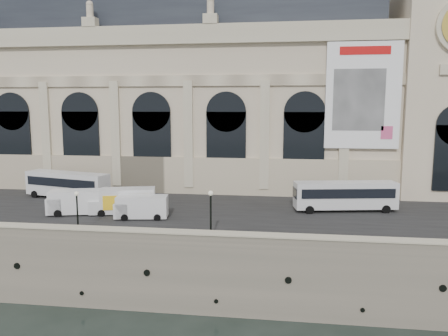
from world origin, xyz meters
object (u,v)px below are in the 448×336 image
object	(u,v)px
lamp_right	(211,216)
van_b	(139,207)
van_c	(74,202)
lamp_left	(77,213)
box_truck	(124,201)
bus_right	(345,195)
bus_left	(67,184)

from	to	relation	value
lamp_right	van_b	bearing A→B (deg)	144.47
van_b	lamp_right	bearing A→B (deg)	-35.53
van_c	lamp_right	size ratio (longest dim) A/B	1.45
lamp_left	lamp_right	world-z (taller)	lamp_right
box_truck	lamp_right	xyz separation A→B (m)	(10.93, -7.98, 0.78)
bus_right	lamp_right	distance (m)	18.09
bus_right	box_truck	size ratio (longest dim) A/B	1.58
bus_left	box_truck	size ratio (longest dim) A/B	1.61
van_c	lamp_left	xyz separation A→B (m)	(3.82, -7.01, 0.64)
box_truck	lamp_left	xyz separation A→B (m)	(-1.46, -8.02, 0.59)
lamp_left	lamp_right	distance (m)	12.40
van_b	bus_left	bearing A→B (deg)	146.02
box_truck	lamp_right	size ratio (longest dim) A/B	1.66
box_truck	lamp_left	bearing A→B (deg)	-100.34
lamp_left	box_truck	bearing A→B (deg)	79.66
bus_left	van_b	xyz separation A→B (m)	(12.20, -8.22, -0.68)
van_b	box_truck	xyz separation A→B (m)	(-2.28, 1.81, 0.18)
lamp_right	van_c	bearing A→B (deg)	156.74
van_c	box_truck	xyz separation A→B (m)	(5.29, 1.01, 0.04)
bus_right	box_truck	world-z (taller)	bus_right
lamp_left	bus_left	bearing A→B (deg)	120.35
van_b	lamp_left	size ratio (longest dim) A/B	1.41
van_b	van_c	distance (m)	7.61
van_c	box_truck	size ratio (longest dim) A/B	0.87
van_b	lamp_left	world-z (taller)	lamp_left
van_b	lamp_right	xyz separation A→B (m)	(8.65, -6.18, 0.96)
bus_right	bus_left	bearing A→B (deg)	176.60
van_c	box_truck	world-z (taller)	box_truck
bus_right	van_b	world-z (taller)	bus_right
bus_right	lamp_right	bearing A→B (deg)	-136.83
van_c	box_truck	bearing A→B (deg)	10.82
box_truck	lamp_right	distance (m)	13.56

